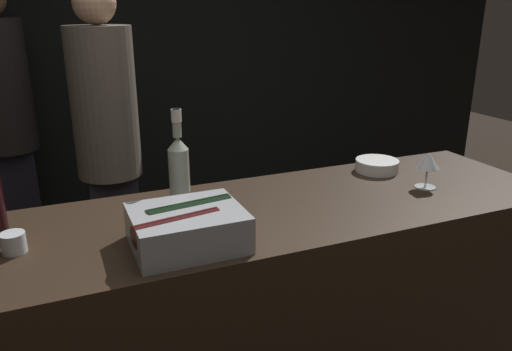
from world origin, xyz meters
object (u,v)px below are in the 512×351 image
person_blond_tee (6,121)px  bowl_white (377,165)px  candle_votive (13,243)px  ice_bin_with_bottles (187,226)px  white_wine_bottle (179,170)px  wine_glass (428,162)px  person_in_hoodie (108,141)px

person_blond_tee → bowl_white: bearing=154.4°
bowl_white → candle_votive: (-1.46, -0.22, 0.00)m
ice_bin_with_bottles → white_wine_bottle: 0.30m
ice_bin_with_bottles → wine_glass: (1.03, 0.12, 0.05)m
ice_bin_with_bottles → candle_votive: ice_bin_with_bottles is taller
candle_votive → person_in_hoodie: (0.42, 1.13, -0.01)m
white_wine_bottle → person_blond_tee: bearing=110.6°
ice_bin_with_bottles → person_in_hoodie: (-0.07, 1.29, -0.04)m
candle_votive → bowl_white: bearing=8.5°
bowl_white → person_blond_tee: (-1.56, 1.60, 0.01)m
bowl_white → white_wine_bottle: white_wine_bottle is taller
white_wine_bottle → ice_bin_with_bottles: bearing=-100.8°
candle_votive → person_in_hoodie: size_ratio=0.04×
candle_votive → white_wine_bottle: 0.57m
white_wine_bottle → person_in_hoodie: 1.03m
ice_bin_with_bottles → candle_votive: (-0.49, 0.16, -0.03)m
bowl_white → person_in_hoodie: 1.39m
person_blond_tee → ice_bin_with_bottles: bearing=126.7°
ice_bin_with_bottles → white_wine_bottle: (0.05, 0.28, 0.09)m
candle_votive → white_wine_bottle: white_wine_bottle is taller
person_in_hoodie → person_blond_tee: size_ratio=0.99×
white_wine_bottle → wine_glass: bearing=-9.0°
candle_votive → person_in_hoodie: 1.21m
bowl_white → white_wine_bottle: size_ratio=0.51×
person_blond_tee → candle_votive: bearing=113.2°
ice_bin_with_bottles → bowl_white: size_ratio=1.81×
candle_votive → ice_bin_with_bottles: bearing=-17.8°
candle_votive → person_blond_tee: 1.82m
wine_glass → candle_votive: (-1.52, 0.03, -0.08)m
bowl_white → white_wine_bottle: bearing=-173.9°
ice_bin_with_bottles → person_in_hoodie: 1.29m
ice_bin_with_bottles → person_in_hoodie: person_in_hoodie is taller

